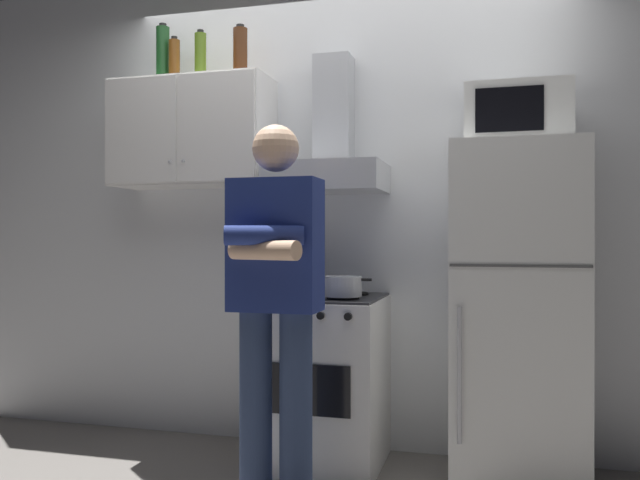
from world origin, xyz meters
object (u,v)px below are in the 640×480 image
object	(u,v)px
refrigerator	(517,314)
bottle_wine_green	(163,54)
upper_cabinet	(192,133)
person_standing	(275,299)
microwave	(517,116)
bottle_olive_oil	(200,56)
bottle_beer_brown	(174,60)
stove_oven	(323,380)
range_hood	(329,156)
cooking_pot	(343,286)
bottle_rum_dark	(240,52)

from	to	relation	value
refrigerator	bottle_wine_green	xyz separation A→B (m)	(-1.93, 0.13, 1.41)
upper_cabinet	person_standing	xyz separation A→B (m)	(0.75, -0.73, -0.85)
microwave	bottle_olive_oil	size ratio (longest dim) A/B	1.75
person_standing	bottle_beer_brown	size ratio (longest dim) A/B	6.61
bottle_wine_green	microwave	bearing A→B (deg)	-3.27
stove_oven	range_hood	bearing A→B (deg)	90.00
stove_oven	cooking_pot	size ratio (longest dim) A/B	3.05
upper_cabinet	stove_oven	xyz separation A→B (m)	(0.80, -0.13, -1.32)
range_hood	bottle_beer_brown	distance (m)	1.07
upper_cabinet	bottle_rum_dark	distance (m)	0.53
cooking_pot	bottle_rum_dark	xyz separation A→B (m)	(-0.63, 0.23, 1.26)
upper_cabinet	range_hood	distance (m)	0.81
refrigerator	person_standing	world-z (taller)	person_standing
cooking_pot	bottle_beer_brown	distance (m)	1.63
upper_cabinet	stove_oven	bearing A→B (deg)	-8.90
microwave	bottle_wine_green	bearing A→B (deg)	176.73
bottle_beer_brown	microwave	bearing A→B (deg)	-2.87
upper_cabinet	microwave	bearing A→B (deg)	-3.48
stove_oven	refrigerator	bearing A→B (deg)	0.04
bottle_wine_green	cooking_pot	bearing A→B (deg)	-12.59
bottle_beer_brown	refrigerator	bearing A→B (deg)	-3.44
upper_cabinet	refrigerator	xyz separation A→B (m)	(1.75, -0.12, -0.95)
upper_cabinet	person_standing	distance (m)	1.35
person_standing	bottle_olive_oil	bearing A→B (deg)	133.74
refrigerator	upper_cabinet	bearing A→B (deg)	175.93
upper_cabinet	refrigerator	distance (m)	2.00
refrigerator	person_standing	bearing A→B (deg)	-148.77
bottle_beer_brown	bottle_olive_oil	bearing A→B (deg)	2.94
range_hood	cooking_pot	world-z (taller)	range_hood
cooking_pot	bottle_beer_brown	xyz separation A→B (m)	(-1.03, 0.23, 1.24)
range_hood	cooking_pot	bearing A→B (deg)	-62.12
bottle_olive_oil	refrigerator	bearing A→B (deg)	-4.03
bottle_olive_oil	stove_oven	bearing A→B (deg)	-9.17
upper_cabinet	refrigerator	bearing A→B (deg)	-4.07
refrigerator	bottle_olive_oil	bearing A→B (deg)	175.97
bottle_wine_green	bottle_rum_dark	distance (m)	0.48
bottle_olive_oil	bottle_beer_brown	world-z (taller)	bottle_olive_oil
upper_cabinet	bottle_wine_green	size ratio (longest dim) A/B	2.70
upper_cabinet	microwave	distance (m)	1.75
range_hood	bottle_rum_dark	xyz separation A→B (m)	(-0.50, -0.01, 0.59)
refrigerator	person_standing	size ratio (longest dim) A/B	0.98
upper_cabinet	bottle_rum_dark	xyz separation A→B (m)	(0.30, -0.01, 0.43)
person_standing	bottle_rum_dark	bearing A→B (deg)	122.18
bottle_beer_brown	upper_cabinet	bearing A→B (deg)	7.43
microwave	bottle_olive_oil	bearing A→B (deg)	176.59
upper_cabinet	bottle_olive_oil	size ratio (longest dim) A/B	3.27
refrigerator	stove_oven	bearing A→B (deg)	-179.96
upper_cabinet	person_standing	size ratio (longest dim) A/B	0.55
cooking_pot	bottle_rum_dark	bearing A→B (deg)	159.73
upper_cabinet	range_hood	xyz separation A→B (m)	(0.80, 0.00, -0.15)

